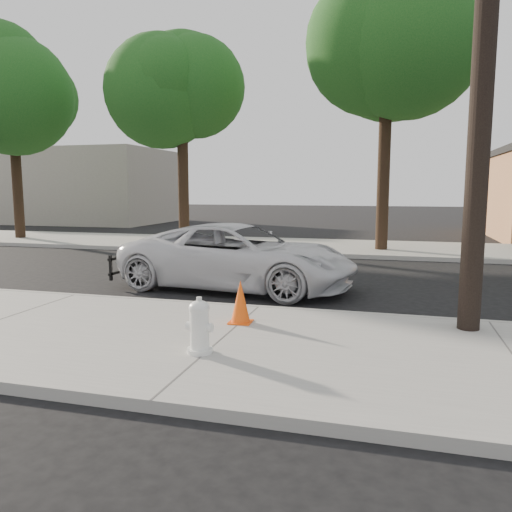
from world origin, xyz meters
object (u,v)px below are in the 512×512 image
at_px(traffic_cone, 240,302).
at_px(police_cruiser, 239,256).
at_px(fire_hydrant, 199,328).
at_px(utility_pole, 486,27).

bearing_deg(traffic_cone, police_cruiser, 107.84).
xyz_separation_m(fire_hydrant, traffic_cone, (0.08, 1.61, -0.00)).
bearing_deg(utility_pole, police_cruiser, 149.05).
distance_m(utility_pole, police_cruiser, 6.74).
bearing_deg(fire_hydrant, traffic_cone, 89.64).
bearing_deg(utility_pole, traffic_cone, -170.39).
bearing_deg(police_cruiser, fire_hydrant, -161.80).
bearing_deg(traffic_cone, utility_pole, 9.61).
height_order(fire_hydrant, traffic_cone, fire_hydrant).
relative_size(utility_pole, police_cruiser, 1.62).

